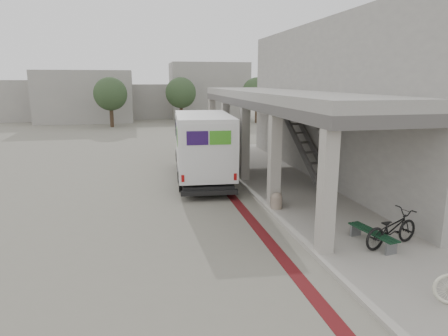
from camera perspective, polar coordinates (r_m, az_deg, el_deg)
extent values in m
plane|color=slate|center=(13.44, -0.82, -7.05)|extent=(120.00, 120.00, 0.00)
cube|color=#541013|center=(15.50, 1.36, -4.36)|extent=(0.35, 40.00, 0.01)
cube|color=gray|center=(14.70, 14.73, -5.51)|extent=(4.40, 28.00, 0.12)
cube|color=gray|center=(19.60, 18.22, 8.95)|extent=(4.30, 17.00, 7.00)
cube|color=#514E4C|center=(18.01, 7.71, 9.20)|extent=(3.40, 16.90, 0.35)
cube|color=gray|center=(18.00, 7.74, 10.31)|extent=(3.40, 16.90, 0.35)
cube|color=gray|center=(46.79, -19.16, 9.64)|extent=(10.00, 6.00, 5.50)
cube|color=gray|center=(50.51, -10.56, 9.41)|extent=(8.00, 6.00, 4.00)
cube|color=gray|center=(49.18, -2.22, 10.99)|extent=(9.00, 6.00, 6.50)
cube|color=gray|center=(50.81, -25.52, 8.73)|extent=(7.00, 5.00, 4.50)
cylinder|color=#38281C|center=(40.64, -15.76, 7.34)|extent=(0.36, 0.36, 2.40)
sphere|color=#293E24|center=(40.53, -15.93, 10.16)|extent=(3.20, 3.20, 3.20)
cylinder|color=#38281C|center=(42.79, -6.13, 7.97)|extent=(0.36, 0.36, 2.40)
sphere|color=#293E24|center=(42.69, -6.19, 10.64)|extent=(3.20, 3.20, 3.20)
cylinder|color=#38281C|center=(43.39, 4.68, 8.06)|extent=(0.36, 0.36, 2.40)
sphere|color=#293E24|center=(43.29, 4.73, 10.70)|extent=(3.20, 3.20, 3.20)
cube|color=black|center=(18.37, -3.12, -0.50)|extent=(2.48, 6.73, 0.28)
cube|color=silver|center=(17.26, -2.95, 3.61)|extent=(2.63, 5.06, 2.45)
cube|color=silver|center=(20.49, -3.71, 4.59)|extent=(2.39, 1.96, 2.17)
cube|color=silver|center=(21.59, -3.87, 2.84)|extent=(2.11, 0.72, 0.75)
cube|color=black|center=(21.17, -3.88, 6.26)|extent=(2.10, 0.62, 0.99)
cube|color=black|center=(15.10, -2.07, -3.54)|extent=(2.18, 0.40, 0.17)
cube|color=#27104B|center=(17.80, -6.81, 5.18)|extent=(0.12, 1.32, 0.71)
cube|color=#3D9420|center=(16.40, -6.72, 4.57)|extent=(0.12, 1.32, 0.71)
cube|color=#27104B|center=(14.70, -3.81, 4.28)|extent=(0.80, 0.09, 0.52)
cube|color=#3D9420|center=(14.78, -0.52, 4.35)|extent=(0.80, 0.09, 0.52)
cylinder|color=black|center=(20.70, -6.40, 1.05)|extent=(0.33, 0.87, 0.85)
cylinder|color=black|center=(20.84, -0.95, 1.20)|extent=(0.33, 0.87, 0.85)
cylinder|color=black|center=(16.47, -6.03, -1.90)|extent=(0.33, 0.87, 0.85)
cylinder|color=black|center=(16.64, 0.80, -1.68)|extent=(0.33, 0.87, 0.85)
cube|color=slate|center=(11.23, 22.76, -10.51)|extent=(0.35, 0.13, 0.34)
cube|color=slate|center=(12.14, 18.29, -8.42)|extent=(0.35, 0.13, 0.34)
cube|color=black|center=(11.53, 20.03, -8.68)|extent=(0.37, 1.61, 0.04)
cube|color=black|center=(11.61, 20.50, -8.57)|extent=(0.37, 1.61, 0.04)
cube|color=black|center=(11.69, 20.96, -8.46)|extent=(0.37, 1.61, 0.04)
cylinder|color=gray|center=(14.51, 7.31, -4.27)|extent=(0.44, 0.44, 0.44)
sphere|color=gray|center=(14.44, 7.33, -3.44)|extent=(0.44, 0.44, 0.44)
cylinder|color=gray|center=(14.03, 7.51, -4.98)|extent=(0.38, 0.38, 0.38)
sphere|color=gray|center=(13.98, 7.54, -4.24)|extent=(0.38, 0.38, 0.38)
cube|color=slate|center=(16.71, 14.81, -1.16)|extent=(0.62, 0.75, 1.11)
imported|color=black|center=(11.66, 22.81, -7.96)|extent=(1.99, 1.16, 0.99)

